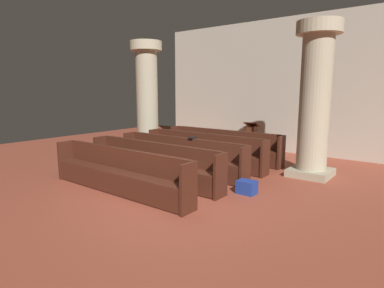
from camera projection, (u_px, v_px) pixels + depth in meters
ground_plane at (171, 198)px, 6.43m from camera, size 19.20×19.20×0.00m
back_wall at (290, 86)px, 10.80m from camera, size 10.00×0.16×4.50m
pew_row_0 at (223, 144)px, 9.86m from camera, size 3.85×0.46×0.91m
pew_row_1 at (203, 149)px, 9.06m from camera, size 3.85×0.46×0.91m
pew_row_2 at (180, 154)px, 8.27m from camera, size 3.85×0.47×0.91m
pew_row_3 at (153, 161)px, 7.48m from camera, size 3.85×0.46×0.91m
pew_row_4 at (118, 170)px, 6.69m from camera, size 3.85×0.46×0.91m
pillar_aisle_side at (315, 98)px, 7.73m from camera, size 1.05×1.05×3.72m
pillar_far_side at (147, 96)px, 10.86m from camera, size 1.05×1.05×3.72m
lectern at (252, 141)px, 10.69m from camera, size 0.48×0.45×1.08m
hymn_book at (193, 138)px, 8.19m from camera, size 0.13×0.21×0.03m
kneeler_box_blue at (247, 187)px, 6.66m from camera, size 0.38×0.30×0.27m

